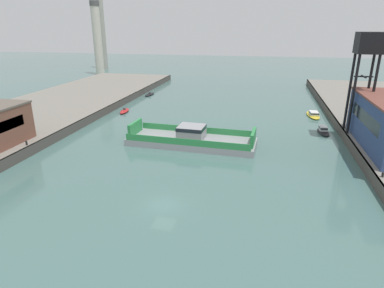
# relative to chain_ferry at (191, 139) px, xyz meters

# --- Properties ---
(ground_plane) EXTENTS (400.00, 400.00, 0.00)m
(ground_plane) POSITION_rel_chain_ferry_xyz_m (1.21, -20.47, -1.04)
(ground_plane) COLOR #476B66
(quay_left) EXTENTS (28.00, 140.00, 1.70)m
(quay_left) POSITION_rel_chain_ferry_xyz_m (-37.18, -0.47, -0.19)
(quay_left) COLOR gray
(quay_left) RESTS_ON ground
(chain_ferry) EXTENTS (22.03, 8.32, 3.37)m
(chain_ferry) POSITION_rel_chain_ferry_xyz_m (0.00, 0.00, 0.00)
(chain_ferry) COLOR #939399
(chain_ferry) RESTS_ON ground
(moored_boat_near_left) EXTENTS (2.02, 5.80, 0.96)m
(moored_boat_near_left) POSITION_rel_chain_ferry_xyz_m (-21.22, 39.37, -0.80)
(moored_boat_near_left) COLOR black
(moored_boat_near_left) RESTS_ON ground
(moored_boat_near_right) EXTENTS (2.32, 5.43, 1.22)m
(moored_boat_near_right) POSITION_rel_chain_ferry_xyz_m (23.03, 11.97, -0.58)
(moored_boat_near_right) COLOR black
(moored_boat_near_right) RESTS_ON ground
(moored_boat_mid_left) EXTENTS (2.04, 5.14, 1.08)m
(moored_boat_mid_left) POSITION_rel_chain_ferry_xyz_m (-20.26, 18.72, -0.73)
(moored_boat_mid_left) COLOR red
(moored_boat_mid_left) RESTS_ON ground
(moored_boat_mid_right) EXTENTS (3.08, 7.76, 1.16)m
(moored_boat_mid_right) POSITION_rel_chain_ferry_xyz_m (22.69, 24.41, -0.61)
(moored_boat_mid_right) COLOR yellow
(moored_boat_mid_right) RESTS_ON ground
(crane_tower) EXTENTS (3.88, 3.88, 16.60)m
(crane_tower) POSITION_rel_chain_ferry_xyz_m (27.59, 8.56, 14.12)
(crane_tower) COLOR black
(crane_tower) RESTS_ON quay_right
(bollard_left_aft) EXTENTS (0.32, 0.32, 0.71)m
(bollard_left_aft) POSITION_rel_chain_ferry_xyz_m (-24.03, -10.23, 1.05)
(bollard_left_aft) COLOR black
(bollard_left_aft) RESTS_ON quay_left
(bollard_right_aft) EXTENTS (0.32, 0.32, 0.71)m
(bollard_right_aft) POSITION_rel_chain_ferry_xyz_m (26.45, -11.11, 1.05)
(bollard_right_aft) COLOR black
(bollard_right_aft) RESTS_ON quay_right
(smokestack_distant_a) EXTENTS (3.68, 3.68, 28.45)m
(smokestack_distant_a) POSITION_rel_chain_ferry_xyz_m (-55.51, 76.31, 14.19)
(smokestack_distant_a) COLOR beige
(smokestack_distant_a) RESTS_ON ground
(smokestack_distant_b) EXTENTS (2.95, 2.95, 33.40)m
(smokestack_distant_b) POSITION_rel_chain_ferry_xyz_m (-62.87, 95.58, 16.69)
(smokestack_distant_b) COLOR #9E998E
(smokestack_distant_b) RESTS_ON ground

